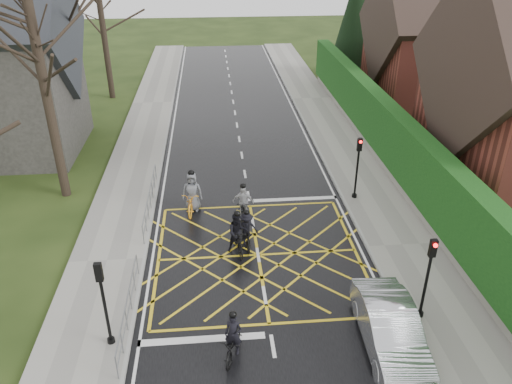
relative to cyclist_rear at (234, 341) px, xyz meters
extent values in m
plane|color=black|center=(1.25, 5.20, -0.54)|extent=(120.00, 120.00, 0.00)
cube|color=black|center=(1.25, 5.20, -0.53)|extent=(9.00, 80.00, 0.01)
cube|color=gray|center=(7.25, 5.20, -0.46)|extent=(3.00, 80.00, 0.15)
cube|color=gray|center=(-4.75, 5.20, -0.46)|extent=(3.00, 80.00, 0.15)
cube|color=slate|center=(9.00, 11.20, -0.19)|extent=(0.50, 38.00, 0.70)
cube|color=black|center=(9.00, 11.20, 1.56)|extent=(0.90, 38.00, 2.80)
cube|color=maroon|center=(16.00, 23.20, 2.46)|extent=(9.00, 8.00, 6.00)
cube|color=#2F221C|center=(16.00, 23.20, 5.36)|extent=(9.80, 8.80, 8.80)
cylinder|color=black|center=(12.00, 31.20, 0.06)|extent=(0.50, 0.50, 1.20)
cone|color=black|center=(12.00, 31.20, 4.46)|extent=(4.60, 4.60, 10.00)
cube|color=#2D2B28|center=(-12.25, 17.20, 2.96)|extent=(8.00, 7.00, 7.00)
cylinder|color=black|center=(-7.75, 11.20, 4.96)|extent=(0.44, 0.44, 11.00)
cylinder|color=black|center=(-8.75, 19.20, 5.46)|extent=(0.44, 0.44, 12.00)
cylinder|color=black|center=(-8.05, 27.20, 4.46)|extent=(0.44, 0.44, 10.00)
cylinder|color=slate|center=(-3.40, 1.70, 0.46)|extent=(0.05, 5.00, 0.05)
cylinder|color=slate|center=(-3.40, 1.70, 0.01)|extent=(0.04, 5.00, 0.04)
cylinder|color=slate|center=(-3.40, -0.80, -0.04)|extent=(0.04, 0.04, 1.00)
cylinder|color=slate|center=(-3.40, 4.20, -0.04)|extent=(0.04, 0.04, 1.00)
cylinder|color=slate|center=(-3.40, 9.20, 0.46)|extent=(0.05, 6.00, 0.05)
cylinder|color=slate|center=(-3.40, 9.20, 0.01)|extent=(0.04, 6.00, 0.04)
cylinder|color=slate|center=(-3.40, 6.20, -0.04)|extent=(0.04, 0.04, 1.00)
cylinder|color=slate|center=(-3.40, 12.20, -0.04)|extent=(0.04, 0.04, 1.00)
cylinder|color=black|center=(6.35, 9.40, 0.96)|extent=(0.10, 0.10, 3.00)
cylinder|color=black|center=(6.35, 9.40, -0.39)|extent=(0.24, 0.24, 0.30)
cube|color=black|center=(6.35, 9.40, 2.36)|extent=(0.22, 0.16, 0.62)
sphere|color=#FF0C0C|center=(6.35, 9.28, 2.54)|extent=(0.14, 0.14, 0.14)
cylinder|color=black|center=(6.35, 1.00, 0.96)|extent=(0.10, 0.10, 3.00)
cylinder|color=black|center=(6.35, 1.00, -0.39)|extent=(0.24, 0.24, 0.30)
cube|color=black|center=(6.35, 1.00, 2.36)|extent=(0.22, 0.16, 0.62)
sphere|color=#FF0C0C|center=(6.35, 0.88, 2.54)|extent=(0.14, 0.14, 0.14)
cylinder|color=black|center=(-3.85, 0.70, 0.96)|extent=(0.10, 0.10, 3.00)
cylinder|color=black|center=(-3.85, 0.70, -0.39)|extent=(0.24, 0.24, 0.30)
cube|color=black|center=(-3.85, 0.70, 2.36)|extent=(0.22, 0.16, 0.62)
sphere|color=#FF0C0C|center=(-3.85, 0.82, 2.54)|extent=(0.14, 0.14, 0.14)
imported|color=black|center=(0.00, -0.03, -0.09)|extent=(1.06, 1.80, 0.89)
imported|color=black|center=(0.00, 0.07, 0.22)|extent=(0.63, 0.51, 1.51)
sphere|color=black|center=(0.00, 0.07, 1.00)|extent=(0.24, 0.24, 0.24)
imported|color=black|center=(0.45, 5.53, 0.03)|extent=(0.78, 1.93, 1.13)
imported|color=black|center=(0.45, 5.63, 0.33)|extent=(0.92, 0.76, 1.72)
sphere|color=black|center=(0.45, 5.63, 1.21)|extent=(0.27, 0.27, 0.27)
imported|color=black|center=(0.85, 5.92, -0.09)|extent=(0.70, 1.74, 0.90)
imported|color=black|center=(0.85, 6.02, 0.22)|extent=(1.01, 0.62, 1.52)
sphere|color=black|center=(0.85, 6.02, 1.01)|extent=(0.24, 0.24, 0.24)
imported|color=black|center=(0.85, 8.03, 0.00)|extent=(0.81, 1.85, 1.08)
imported|color=#B1B0B5|center=(0.85, 8.13, 0.29)|extent=(1.02, 0.56, 1.65)
sphere|color=black|center=(0.85, 8.13, 1.13)|extent=(0.26, 0.26, 0.26)
imported|color=orange|center=(-1.43, 9.04, 0.02)|extent=(1.02, 2.21, 1.12)
imported|color=slate|center=(-1.43, 9.14, 0.41)|extent=(1.00, 0.72, 1.90)
sphere|color=black|center=(-1.43, 9.14, 1.39)|extent=(0.30, 0.30, 0.30)
imported|color=silver|center=(4.87, -0.15, 0.20)|extent=(1.73, 4.53, 1.47)
camera|label=1|loc=(-0.34, -11.35, 11.27)|focal=35.00mm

